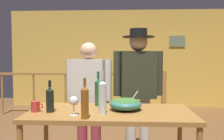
{
  "coord_description": "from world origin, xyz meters",
  "views": [
    {
      "loc": [
        0.16,
        -2.84,
        1.34
      ],
      "look_at": [
        0.03,
        -0.3,
        1.19
      ],
      "focal_mm": 37.14,
      "sensor_mm": 36.0,
      "label": 1
    }
  ],
  "objects_px": {
    "salad_bowl": "(126,103)",
    "wine_glass": "(74,102)",
    "tv_console": "(91,101)",
    "wine_bottle_amber": "(85,102)",
    "framed_picture": "(177,41)",
    "serving_table": "(110,119)",
    "wine_bottle_green": "(98,92)",
    "wine_bottle_clear": "(102,96)",
    "person_standing_left": "(89,92)",
    "wine_bottle_dark": "(50,99)",
    "mug_red": "(36,106)",
    "stair_railing": "(106,87)",
    "person_standing_right": "(138,83)",
    "flat_screen_tv": "(90,83)"
  },
  "relations": [
    {
      "from": "flat_screen_tv",
      "to": "mug_red",
      "type": "relative_size",
      "value": 4.85
    },
    {
      "from": "tv_console",
      "to": "serving_table",
      "type": "height_order",
      "value": "serving_table"
    },
    {
      "from": "wine_bottle_dark",
      "to": "person_standing_right",
      "type": "height_order",
      "value": "person_standing_right"
    },
    {
      "from": "wine_bottle_green",
      "to": "wine_bottle_amber",
      "type": "xyz_separation_m",
      "value": [
        -0.06,
        -0.52,
        -0.01
      ]
    },
    {
      "from": "tv_console",
      "to": "wine_bottle_green",
      "type": "height_order",
      "value": "wine_bottle_green"
    },
    {
      "from": "wine_bottle_amber",
      "to": "mug_red",
      "type": "distance_m",
      "value": 0.56
    },
    {
      "from": "flat_screen_tv",
      "to": "person_standing_right",
      "type": "bearing_deg",
      "value": -70.82
    },
    {
      "from": "wine_bottle_clear",
      "to": "tv_console",
      "type": "bearing_deg",
      "value": 99.76
    },
    {
      "from": "wine_bottle_clear",
      "to": "person_standing_left",
      "type": "height_order",
      "value": "person_standing_left"
    },
    {
      "from": "stair_railing",
      "to": "wine_bottle_amber",
      "type": "bearing_deg",
      "value": -88.82
    },
    {
      "from": "stair_railing",
      "to": "flat_screen_tv",
      "type": "height_order",
      "value": "stair_railing"
    },
    {
      "from": "salad_bowl",
      "to": "wine_bottle_amber",
      "type": "distance_m",
      "value": 0.49
    },
    {
      "from": "wine_bottle_dark",
      "to": "mug_red",
      "type": "distance_m",
      "value": 0.16
    },
    {
      "from": "stair_railing",
      "to": "wine_bottle_clear",
      "type": "height_order",
      "value": "wine_bottle_clear"
    },
    {
      "from": "wine_bottle_dark",
      "to": "person_standing_right",
      "type": "relative_size",
      "value": 0.18
    },
    {
      "from": "stair_railing",
      "to": "flat_screen_tv",
      "type": "relative_size",
      "value": 6.63
    },
    {
      "from": "salad_bowl",
      "to": "wine_glass",
      "type": "xyz_separation_m",
      "value": [
        -0.46,
        -0.24,
        0.06
      ]
    },
    {
      "from": "person_standing_left",
      "to": "wine_bottle_dark",
      "type": "bearing_deg",
      "value": 77.75
    },
    {
      "from": "framed_picture",
      "to": "wine_bottle_green",
      "type": "distance_m",
      "value": 4.16
    },
    {
      "from": "tv_console",
      "to": "person_standing_left",
      "type": "distance_m",
      "value": 3.09
    },
    {
      "from": "tv_console",
      "to": "wine_bottle_amber",
      "type": "bearing_deg",
      "value": -82.51
    },
    {
      "from": "serving_table",
      "to": "wine_bottle_green",
      "type": "relative_size",
      "value": 4.29
    },
    {
      "from": "wine_bottle_dark",
      "to": "wine_bottle_green",
      "type": "xyz_separation_m",
      "value": [
        0.42,
        0.3,
        0.03
      ]
    },
    {
      "from": "wine_glass",
      "to": "person_standing_right",
      "type": "bearing_deg",
      "value": 54.7
    },
    {
      "from": "wine_bottle_amber",
      "to": "mug_red",
      "type": "bearing_deg",
      "value": 156.61
    },
    {
      "from": "serving_table",
      "to": "mug_red",
      "type": "xyz_separation_m",
      "value": [
        -0.71,
        -0.07,
        0.13
      ]
    },
    {
      "from": "wine_glass",
      "to": "wine_bottle_dark",
      "type": "height_order",
      "value": "wine_bottle_dark"
    },
    {
      "from": "stair_railing",
      "to": "wine_bottle_dark",
      "type": "bearing_deg",
      "value": -95.7
    },
    {
      "from": "salad_bowl",
      "to": "person_standing_right",
      "type": "relative_size",
      "value": 0.19
    },
    {
      "from": "serving_table",
      "to": "person_standing_right",
      "type": "height_order",
      "value": "person_standing_right"
    },
    {
      "from": "wine_bottle_dark",
      "to": "wine_bottle_amber",
      "type": "distance_m",
      "value": 0.42
    },
    {
      "from": "framed_picture",
      "to": "tv_console",
      "type": "height_order",
      "value": "framed_picture"
    },
    {
      "from": "framed_picture",
      "to": "stair_railing",
      "type": "height_order",
      "value": "framed_picture"
    },
    {
      "from": "wine_bottle_dark",
      "to": "person_standing_left",
      "type": "xyz_separation_m",
      "value": [
        0.25,
        0.76,
        -0.05
      ]
    },
    {
      "from": "wine_bottle_clear",
      "to": "person_standing_right",
      "type": "xyz_separation_m",
      "value": [
        0.37,
        0.82,
        0.03
      ]
    },
    {
      "from": "serving_table",
      "to": "mug_red",
      "type": "relative_size",
      "value": 13.42
    },
    {
      "from": "framed_picture",
      "to": "tv_console",
      "type": "distance_m",
      "value": 2.74
    },
    {
      "from": "serving_table",
      "to": "wine_glass",
      "type": "height_order",
      "value": "wine_glass"
    },
    {
      "from": "framed_picture",
      "to": "person_standing_left",
      "type": "distance_m",
      "value": 3.85
    },
    {
      "from": "tv_console",
      "to": "salad_bowl",
      "type": "height_order",
      "value": "salad_bowl"
    },
    {
      "from": "wine_bottle_amber",
      "to": "serving_table",
      "type": "bearing_deg",
      "value": 55.53
    },
    {
      "from": "tv_console",
      "to": "wine_bottle_clear",
      "type": "xyz_separation_m",
      "value": [
        0.66,
        -3.81,
        0.78
      ]
    },
    {
      "from": "framed_picture",
      "to": "wine_bottle_clear",
      "type": "distance_m",
      "value": 4.46
    },
    {
      "from": "framed_picture",
      "to": "wine_glass",
      "type": "height_order",
      "value": "framed_picture"
    },
    {
      "from": "salad_bowl",
      "to": "wine_glass",
      "type": "height_order",
      "value": "salad_bowl"
    },
    {
      "from": "stair_railing",
      "to": "framed_picture",
      "type": "bearing_deg",
      "value": 29.66
    },
    {
      "from": "wine_bottle_amber",
      "to": "framed_picture",
      "type": "bearing_deg",
      "value": 67.89
    },
    {
      "from": "wine_glass",
      "to": "wine_bottle_amber",
      "type": "xyz_separation_m",
      "value": [
        0.11,
        -0.09,
        0.02
      ]
    },
    {
      "from": "tv_console",
      "to": "serving_table",
      "type": "xyz_separation_m",
      "value": [
        0.72,
        -3.67,
        0.54
      ]
    },
    {
      "from": "wine_bottle_amber",
      "to": "person_standing_right",
      "type": "height_order",
      "value": "person_standing_right"
    }
  ]
}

